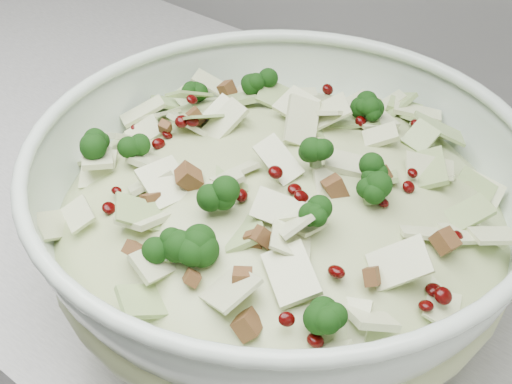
% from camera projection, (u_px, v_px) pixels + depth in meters
% --- Properties ---
extents(counter, '(3.60, 0.60, 0.90)m').
position_uv_depth(counter, '(34.00, 275.00, 1.26)').
color(counter, silver).
rests_on(counter, floor).
extents(mixing_bowl, '(0.44, 0.44, 0.16)m').
position_uv_depth(mixing_bowl, '(280.00, 223.00, 0.57)').
color(mixing_bowl, silver).
rests_on(mixing_bowl, counter).
extents(salad, '(0.44, 0.44, 0.16)m').
position_uv_depth(salad, '(281.00, 199.00, 0.55)').
color(salad, '#C0C989').
rests_on(salad, mixing_bowl).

